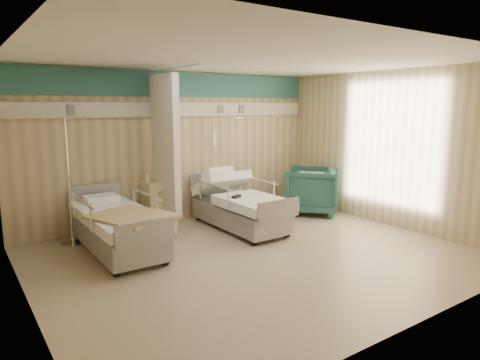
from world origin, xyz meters
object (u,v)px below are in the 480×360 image
bed_left (118,232)px  iv_stand_left (71,219)px  bed_right (240,211)px  iv_stand_right (238,196)px  bedside_cabinet (159,204)px  visitor_armchair (312,191)px

bed_left → iv_stand_left: iv_stand_left is taller
bed_right → bed_left: 2.20m
bed_right → iv_stand_right: (0.50, 0.78, 0.09)m
iv_stand_right → bedside_cabinet: bearing=175.8°
bedside_cabinet → iv_stand_left: bearing=-175.3°
visitor_armchair → iv_stand_left: size_ratio=0.51×
bed_left → visitor_armchair: size_ratio=2.11×
bedside_cabinet → iv_stand_right: size_ratio=0.43×
visitor_armchair → iv_stand_right: (-1.35, 0.68, -0.06)m
bed_left → bedside_cabinet: size_ratio=2.54×
bed_right → iv_stand_right: size_ratio=1.10×
bedside_cabinet → bed_right: bearing=-38.0°
bed_left → iv_stand_right: (2.70, 0.78, 0.09)m
bed_right → visitor_armchair: (1.85, 0.10, 0.15)m
visitor_armchair → iv_stand_right: size_ratio=0.52×
iv_stand_right → iv_stand_left: bearing=-180.0°
bed_right → iv_stand_left: 2.79m
iv_stand_left → bed_right: bearing=-16.1°
bed_left → iv_stand_right: iv_stand_right is taller
iv_stand_right → iv_stand_left: 3.18m
bed_left → bed_right: bearing=0.0°
visitor_armchair → iv_stand_left: bearing=-50.3°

